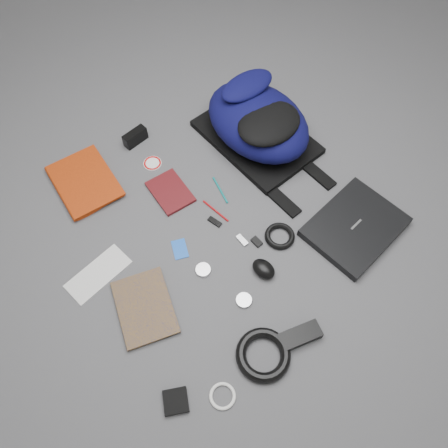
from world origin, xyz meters
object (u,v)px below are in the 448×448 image
compact_camera (135,137)px  pouch (176,401)px  backpack (258,121)px  laptop (355,227)px  mouse (264,269)px  comic_book (119,316)px  power_brick (300,336)px  dvd_case (170,192)px  textbook_red (59,195)px

compact_camera → pouch: compact_camera is taller
backpack → compact_camera: 0.50m
laptop → mouse: (-0.38, 0.04, 0.01)m
laptop → pouch: bearing=179.3°
mouse → comic_book: bearing=152.6°
laptop → mouse: mouse is taller
mouse → compact_camera: bearing=84.3°
power_brick → laptop: bearing=37.6°
backpack → comic_book: bearing=-162.5°
comic_book → dvd_case: (0.39, 0.34, -0.00)m
dvd_case → mouse: size_ratio=2.05×
dvd_case → pouch: size_ratio=2.47×
comic_book → dvd_case: comic_book is taller
dvd_case → pouch: bearing=-119.5°
laptop → mouse: 0.38m
backpack → compact_camera: backpack is taller
comic_book → compact_camera: 0.75m
laptop → textbook_red: size_ratio=1.17×
backpack → power_brick: bearing=-123.0°
compact_camera → laptop: bearing=-71.1°
backpack → comic_book: (-0.82, -0.38, -0.10)m
laptop → power_brick: 0.46m
power_brick → pouch: 0.43m
textbook_red → mouse: size_ratio=3.30×
mouse → power_brick: size_ratio=0.64×
comic_book → mouse: 0.51m
comic_book → power_brick: 0.59m
compact_camera → mouse: size_ratio=1.18×
laptop → compact_camera: (-0.48, 0.81, 0.01)m
backpack → laptop: backpack is taller
backpack → mouse: backpack is taller
power_brick → dvd_case: bearing=106.8°
backpack → textbook_red: 0.82m
pouch → dvd_case: bearing=61.7°
power_brick → pouch: power_brick is taller
dvd_case → mouse: mouse is taller
mouse → pouch: size_ratio=1.20×
backpack → pouch: bearing=-145.5°
comic_book → pouch: (0.03, -0.33, -0.00)m
laptop → pouch: laptop is taller
backpack → textbook_red: (-0.80, 0.17, -0.09)m
laptop → dvd_case: 0.70m
textbook_red → power_brick: (0.44, -0.93, 0.00)m
pouch → power_brick: bearing=-6.3°
mouse → dvd_case: bearing=89.9°
backpack → compact_camera: size_ratio=5.04×
textbook_red → dvd_case: bearing=-30.9°
laptop → textbook_red: 1.12m
compact_camera → power_brick: compact_camera is taller
mouse → backpack: bearing=44.0°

